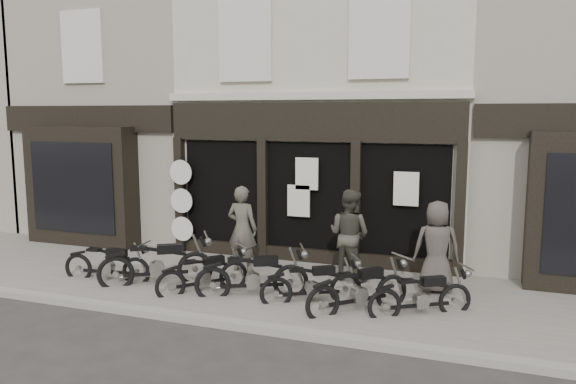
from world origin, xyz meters
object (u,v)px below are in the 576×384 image
(motorcycle_3, at_px, (253,280))
(man_right, at_px, (437,247))
(man_left, at_px, (242,229))
(motorcycle_2, at_px, (204,277))
(man_centre, at_px, (349,235))
(motorcycle_4, at_px, (312,288))
(motorcycle_1, at_px, (157,268))
(motorcycle_0, at_px, (108,267))
(motorcycle_6, at_px, (422,300))
(motorcycle_5, at_px, (359,294))
(advert_sign_post, at_px, (182,208))

(motorcycle_3, height_order, man_right, man_right)
(man_left, distance_m, man_right, 4.24)
(motorcycle_2, height_order, man_centre, man_centre)
(man_centre, relative_size, man_right, 1.06)
(motorcycle_4, bearing_deg, motorcycle_1, 150.90)
(motorcycle_0, bearing_deg, motorcycle_6, -6.31)
(motorcycle_5, bearing_deg, motorcycle_1, 132.39)
(advert_sign_post, bearing_deg, motorcycle_4, -30.06)
(motorcycle_2, relative_size, motorcycle_6, 0.94)
(motorcycle_0, xyz_separation_m, man_right, (6.70, 1.47, 0.66))
(motorcycle_1, relative_size, motorcycle_3, 1.01)
(man_centre, height_order, advert_sign_post, advert_sign_post)
(motorcycle_5, bearing_deg, man_centre, 63.60)
(motorcycle_1, distance_m, motorcycle_3, 2.19)
(motorcycle_1, xyz_separation_m, motorcycle_3, (2.19, -0.01, -0.03))
(motorcycle_5, bearing_deg, man_right, 5.19)
(motorcycle_6, bearing_deg, motorcycle_0, 148.95)
(motorcycle_0, relative_size, man_centre, 1.03)
(man_left, xyz_separation_m, man_centre, (2.40, 0.21, 0.00))
(motorcycle_2, height_order, man_right, man_right)
(man_centre, bearing_deg, man_right, -171.10)
(man_centre, bearing_deg, man_left, 22.70)
(man_left, distance_m, man_centre, 2.41)
(motorcycle_0, distance_m, man_left, 2.99)
(motorcycle_1, relative_size, motorcycle_2, 1.28)
(motorcycle_4, height_order, man_centre, man_centre)
(man_right, bearing_deg, motorcycle_1, 1.65)
(motorcycle_3, distance_m, motorcycle_6, 3.22)
(motorcycle_1, bearing_deg, motorcycle_2, -36.57)
(motorcycle_6, height_order, man_centre, man_centre)
(man_centre, bearing_deg, motorcycle_4, 96.86)
(motorcycle_2, xyz_separation_m, advert_sign_post, (-2.00, 2.60, 0.88))
(motorcycle_3, relative_size, man_left, 1.07)
(motorcycle_3, bearing_deg, motorcycle_1, 153.58)
(motorcycle_3, xyz_separation_m, motorcycle_6, (3.22, 0.05, -0.05))
(motorcycle_4, bearing_deg, motorcycle_6, -29.75)
(motorcycle_3, distance_m, advert_sign_post, 4.06)
(motorcycle_3, relative_size, advert_sign_post, 0.81)
(man_centre, bearing_deg, advert_sign_post, 6.84)
(motorcycle_5, relative_size, advert_sign_post, 0.67)
(motorcycle_3, xyz_separation_m, advert_sign_post, (-3.06, 2.54, 0.83))
(motorcycle_2, bearing_deg, man_right, -31.97)
(motorcycle_1, relative_size, motorcycle_4, 1.17)
(man_right, bearing_deg, man_centre, -21.08)
(motorcycle_3, relative_size, motorcycle_4, 1.16)
(motorcycle_0, xyz_separation_m, motorcycle_2, (2.30, 0.03, -0.01))
(motorcycle_6, xyz_separation_m, man_centre, (-1.72, 1.61, 0.72))
(motorcycle_0, relative_size, motorcycle_2, 1.22)
(motorcycle_0, height_order, man_left, man_left)
(motorcycle_2, xyz_separation_m, motorcycle_5, (3.19, -0.06, 0.03))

